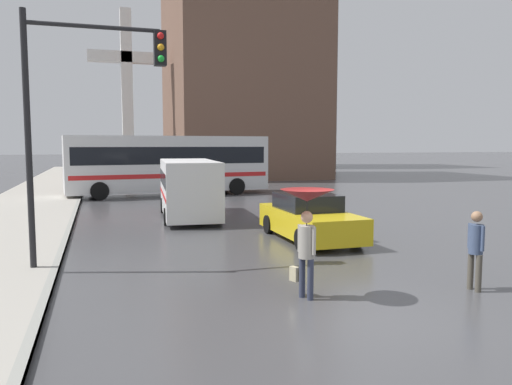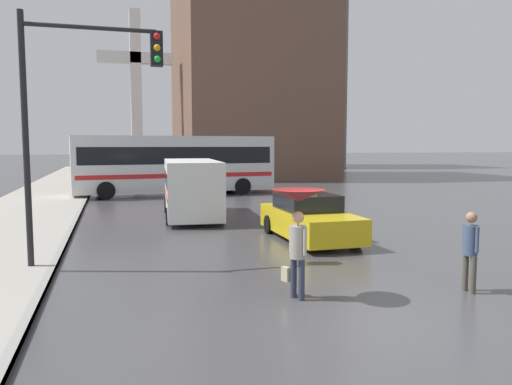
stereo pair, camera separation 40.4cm
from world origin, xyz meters
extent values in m
plane|color=#424244|center=(0.00, 0.00, 0.00)|extent=(300.00, 300.00, 0.00)
cube|color=gray|center=(-5.13, 0.00, 0.07)|extent=(0.16, 120.00, 0.13)
cube|color=gold|center=(2.02, 6.75, 0.53)|extent=(1.80, 4.46, 0.74)
cube|color=black|center=(2.02, 6.97, 1.15)|extent=(1.58, 2.01, 0.49)
cylinder|color=black|center=(2.88, 5.37, 0.30)|extent=(0.20, 0.60, 0.60)
cylinder|color=black|center=(1.17, 5.37, 0.30)|extent=(0.20, 0.60, 0.60)
cylinder|color=black|center=(2.88, 8.13, 0.30)|extent=(0.20, 0.60, 0.60)
cylinder|color=black|center=(1.17, 8.13, 0.30)|extent=(0.20, 0.60, 0.60)
cube|color=yellow|center=(2.02, 6.75, 1.47)|extent=(0.44, 0.16, 0.16)
cube|color=white|center=(-0.73, 12.41, 1.22)|extent=(2.47, 5.84, 2.12)
cube|color=black|center=(-0.73, 12.41, 1.60)|extent=(2.45, 5.38, 0.55)
cube|color=red|center=(-0.73, 12.41, 0.96)|extent=(2.47, 5.61, 0.14)
cylinder|color=black|center=(0.07, 10.63, 0.32)|extent=(0.25, 0.64, 0.63)
cylinder|color=black|center=(-1.82, 10.79, 0.32)|extent=(0.25, 0.64, 0.63)
cylinder|color=black|center=(0.35, 14.03, 0.32)|extent=(0.25, 0.64, 0.63)
cylinder|color=black|center=(-1.54, 14.19, 0.32)|extent=(0.25, 0.64, 0.63)
cube|color=silver|center=(-0.26, 21.64, 1.83)|extent=(11.54, 3.52, 3.12)
cube|color=black|center=(-0.26, 21.64, 2.30)|extent=(10.98, 3.49, 0.95)
cube|color=red|center=(-0.26, 21.64, 1.19)|extent=(11.21, 3.51, 0.24)
cylinder|color=black|center=(-4.12, 20.08, 0.48)|extent=(0.98, 0.37, 0.96)
cylinder|color=black|center=(-4.33, 22.47, 0.48)|extent=(0.98, 0.37, 0.96)
cylinder|color=black|center=(3.52, 20.78, 0.48)|extent=(0.98, 0.37, 0.96)
cylinder|color=black|center=(3.30, 23.17, 0.48)|extent=(0.98, 0.37, 0.96)
cylinder|color=#2D3347|center=(-0.38, 1.21, 0.39)|extent=(0.16, 0.16, 0.78)
cylinder|color=#2D3347|center=(-0.46, 1.41, 0.39)|extent=(0.16, 0.16, 0.78)
cylinder|color=gray|center=(-0.42, 1.31, 1.09)|extent=(0.40, 0.40, 0.62)
sphere|color=tan|center=(-0.42, 1.31, 1.56)|extent=(0.23, 0.23, 0.23)
cylinder|color=gray|center=(-0.35, 1.13, 1.13)|extent=(0.09, 0.09, 0.52)
cylinder|color=gray|center=(-0.49, 1.49, 1.13)|extent=(0.09, 0.09, 0.52)
cone|color=maroon|center=(-0.42, 1.31, 1.97)|extent=(1.00, 1.00, 0.23)
cylinder|color=black|center=(-0.42, 1.31, 1.63)|extent=(0.02, 0.02, 0.67)
cube|color=#BFB28C|center=(-0.57, 1.55, 0.43)|extent=(0.16, 0.20, 0.28)
cylinder|color=#4C473D|center=(2.99, 0.90, 0.37)|extent=(0.12, 0.12, 0.74)
cylinder|color=#4C473D|center=(3.00, 0.68, 0.37)|extent=(0.12, 0.12, 0.74)
cylinder|color=#3D4C6B|center=(2.99, 0.79, 1.04)|extent=(0.28, 0.28, 0.59)
sphere|color=#997051|center=(2.99, 0.79, 1.49)|extent=(0.22, 0.22, 0.22)
cylinder|color=#3D4C6B|center=(2.99, 0.96, 1.08)|extent=(0.07, 0.07, 0.50)
cylinder|color=#3D4C6B|center=(3.00, 0.61, 1.08)|extent=(0.07, 0.07, 0.50)
cylinder|color=black|center=(-5.59, 4.94, 2.93)|extent=(0.14, 0.14, 5.87)
cylinder|color=black|center=(-4.12, 4.94, 5.57)|extent=(2.94, 0.10, 0.10)
cube|color=black|center=(-2.65, 4.94, 5.17)|extent=(0.28, 0.28, 0.80)
sphere|color=red|center=(-2.65, 4.78, 5.43)|extent=(0.16, 0.16, 0.16)
sphere|color=orange|center=(-2.65, 4.78, 5.17)|extent=(0.16, 0.16, 0.16)
sphere|color=green|center=(-2.65, 4.78, 4.91)|extent=(0.16, 0.16, 0.16)
cube|color=brown|center=(8.34, 36.67, 11.32)|extent=(12.56, 12.86, 22.64)
cube|color=gray|center=(18.44, 55.15, 13.38)|extent=(11.28, 12.17, 26.75)
cube|color=white|center=(-1.68, 36.60, 7.06)|extent=(0.90, 0.90, 14.11)
cube|color=white|center=(-1.68, 36.60, 10.16)|extent=(6.21, 0.90, 0.90)
camera|label=1|loc=(-4.10, -7.20, 2.91)|focal=35.00mm
camera|label=2|loc=(-3.71, -7.32, 2.91)|focal=35.00mm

